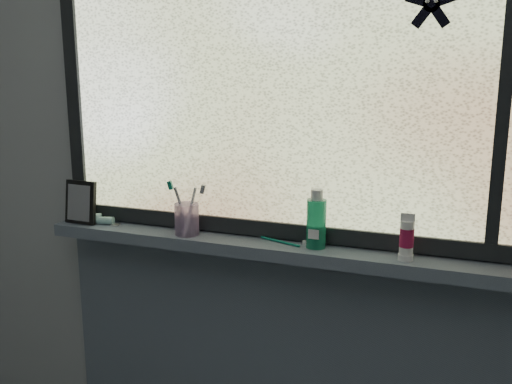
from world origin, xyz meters
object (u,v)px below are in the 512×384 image
object	(u,v)px
toothbrush_cup	(187,219)
mouthwash_bottle	(316,219)
vanity_mirror	(81,202)
cream_tube	(407,235)

from	to	relation	value
toothbrush_cup	mouthwash_bottle	distance (m)	0.43
vanity_mirror	toothbrush_cup	distance (m)	0.41
vanity_mirror	mouthwash_bottle	world-z (taller)	mouthwash_bottle
vanity_mirror	mouthwash_bottle	xyz separation A→B (m)	(0.84, 0.02, 0.01)
toothbrush_cup	cream_tube	distance (m)	0.70
mouthwash_bottle	cream_tube	world-z (taller)	mouthwash_bottle
vanity_mirror	toothbrush_cup	world-z (taller)	vanity_mirror
mouthwash_bottle	vanity_mirror	bearing A→B (deg)	-178.56
toothbrush_cup	cream_tube	bearing A→B (deg)	-0.59
vanity_mirror	cream_tube	bearing A→B (deg)	2.33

